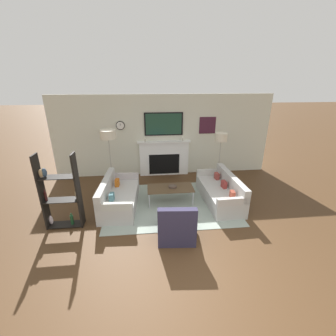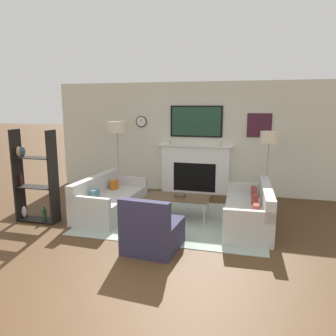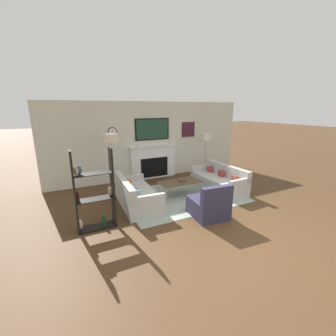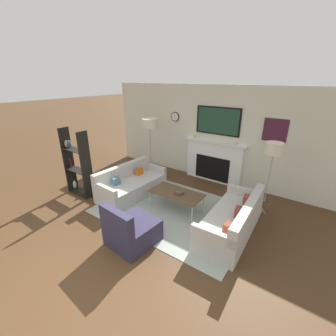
{
  "view_description": "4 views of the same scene",
  "coord_description": "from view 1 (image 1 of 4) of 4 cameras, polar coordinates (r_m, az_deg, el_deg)",
  "views": [
    {
      "loc": [
        -0.61,
        -2.75,
        3.11
      ],
      "look_at": [
        -0.04,
        2.85,
        0.9
      ],
      "focal_mm": 24.0,
      "sensor_mm": 36.0,
      "label": 1
    },
    {
      "loc": [
        1.37,
        -3.28,
        2.14
      ],
      "look_at": [
        -0.23,
        2.79,
        0.94
      ],
      "focal_mm": 35.0,
      "sensor_mm": 36.0,
      "label": 2
    },
    {
      "loc": [
        -3.05,
        -2.76,
        2.49
      ],
      "look_at": [
        -0.26,
        2.86,
        0.8
      ],
      "focal_mm": 24.0,
      "sensor_mm": 36.0,
      "label": 3
    },
    {
      "loc": [
        2.46,
        -1.21,
        2.87
      ],
      "look_at": [
        -0.27,
        2.64,
        0.96
      ],
      "focal_mm": 24.0,
      "sensor_mm": 36.0,
      "label": 4
    }
  ],
  "objects": [
    {
      "name": "floor_lamp_left",
      "position": [
        6.71,
        -14.97,
        8.07
      ],
      "size": [
        0.45,
        0.45,
        1.79
      ],
      "color": "#9E998E",
      "rests_on": "ground_plane"
    },
    {
      "name": "fireplace_wall",
      "position": [
        7.64,
        -1.07,
        7.14
      ],
      "size": [
        7.29,
        0.28,
        2.7
      ],
      "color": "beige",
      "rests_on": "ground_plane"
    },
    {
      "name": "area_rug",
      "position": [
        6.13,
        0.67,
        -8.94
      ],
      "size": [
        3.34,
        2.44,
        0.01
      ],
      "color": "#8F9D91",
      "rests_on": "ground_plane"
    },
    {
      "name": "ground_plane",
      "position": [
        4.19,
        4.98,
        -26.49
      ],
      "size": [
        60.0,
        60.0,
        0.0
      ],
      "primitive_type": "plane",
      "color": "#472F1A"
    },
    {
      "name": "coffee_table",
      "position": [
        6.01,
        0.58,
        -5.25
      ],
      "size": [
        1.22,
        0.62,
        0.43
      ],
      "color": "#4C3823",
      "rests_on": "ground_plane"
    },
    {
      "name": "couch_right",
      "position": [
        6.29,
        13.23,
        -5.97
      ],
      "size": [
        0.85,
        1.92,
        0.75
      ],
      "color": "#B0AFAB",
      "rests_on": "ground_plane"
    },
    {
      "name": "shelf_unit",
      "position": [
        5.42,
        -25.73,
        -6.02
      ],
      "size": [
        0.79,
        0.28,
        1.72
      ],
      "color": "black",
      "rests_on": "ground_plane"
    },
    {
      "name": "floor_lamp_right",
      "position": [
        7.04,
        13.36,
        7.43
      ],
      "size": [
        0.36,
        0.36,
        1.63
      ],
      "color": "#9E998E",
      "rests_on": "ground_plane"
    },
    {
      "name": "armchair",
      "position": [
        4.84,
        2.13,
        -14.37
      ],
      "size": [
        0.82,
        0.89,
        0.85
      ],
      "color": "#2D2942",
      "rests_on": "ground_plane"
    },
    {
      "name": "couch_left",
      "position": [
        6.02,
        -12.48,
        -7.24
      ],
      "size": [
        0.94,
        1.84,
        0.75
      ],
      "color": "#B0AFAB",
      "rests_on": "ground_plane"
    },
    {
      "name": "decorative_bowl",
      "position": [
        6.0,
        1.17,
        -4.69
      ],
      "size": [
        0.22,
        0.22,
        0.06
      ],
      "color": "#493B30",
      "rests_on": "coffee_table"
    }
  ]
}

